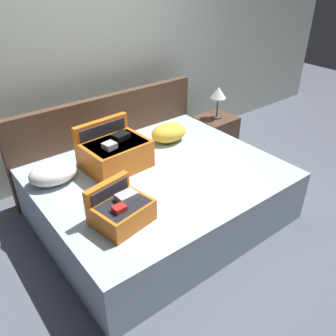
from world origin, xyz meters
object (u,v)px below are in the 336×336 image
(hard_case_medium, at_px, (121,210))
(pillow_near_headboard, at_px, (169,133))
(table_lamp, at_px, (218,94))
(pillow_center_head, at_px, (53,173))
(bed, at_px, (160,194))
(hard_case_large, at_px, (115,152))
(nightstand, at_px, (215,135))

(hard_case_medium, height_order, pillow_near_headboard, hard_case_medium)
(pillow_near_headboard, distance_m, table_lamp, 0.91)
(pillow_center_head, height_order, table_lamp, table_lamp)
(bed, relative_size, hard_case_large, 3.61)
(pillow_center_head, xyz_separation_m, table_lamp, (2.12, 0.19, 0.17))
(pillow_near_headboard, bearing_deg, table_lamp, 11.49)
(hard_case_medium, distance_m, nightstand, 2.20)
(hard_case_large, distance_m, hard_case_medium, 0.79)
(hard_case_medium, distance_m, pillow_near_headboard, 1.33)
(pillow_near_headboard, relative_size, nightstand, 0.84)
(bed, bearing_deg, hard_case_medium, -148.69)
(hard_case_medium, distance_m, pillow_center_head, 0.81)
(pillow_near_headboard, height_order, pillow_center_head, pillow_near_headboard)
(nightstand, height_order, table_lamp, table_lamp)
(pillow_center_head, distance_m, nightstand, 2.16)
(bed, xyz_separation_m, hard_case_medium, (-0.62, -0.38, 0.35))
(bed, height_order, hard_case_medium, hard_case_medium)
(table_lamp, bearing_deg, pillow_near_headboard, -168.51)
(hard_case_medium, relative_size, pillow_near_headboard, 1.13)
(hard_case_large, distance_m, pillow_center_head, 0.56)
(pillow_center_head, relative_size, nightstand, 0.86)
(pillow_center_head, distance_m, table_lamp, 2.14)
(hard_case_medium, height_order, table_lamp, table_lamp)
(bed, relative_size, pillow_near_headboard, 5.33)
(hard_case_large, xyz_separation_m, nightstand, (1.58, 0.29, -0.41))
(hard_case_large, xyz_separation_m, pillow_near_headboard, (0.70, 0.11, -0.06))
(bed, xyz_separation_m, table_lamp, (1.32, 0.60, 0.51))
(hard_case_large, bearing_deg, bed, -55.01)
(bed, distance_m, hard_case_large, 0.57)
(hard_case_large, bearing_deg, nightstand, 6.52)
(bed, bearing_deg, nightstand, 24.57)
(nightstand, xyz_separation_m, table_lamp, (0.00, 0.00, 0.52))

